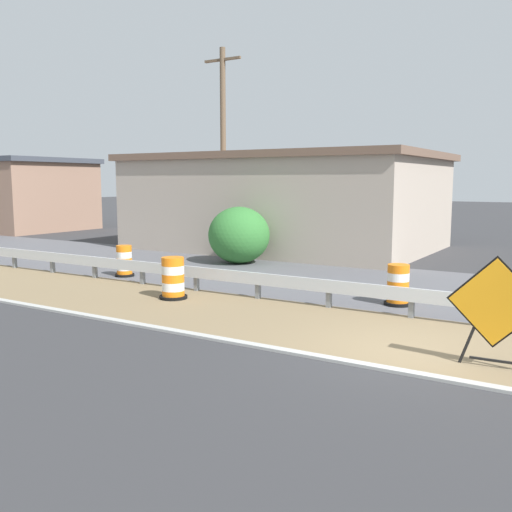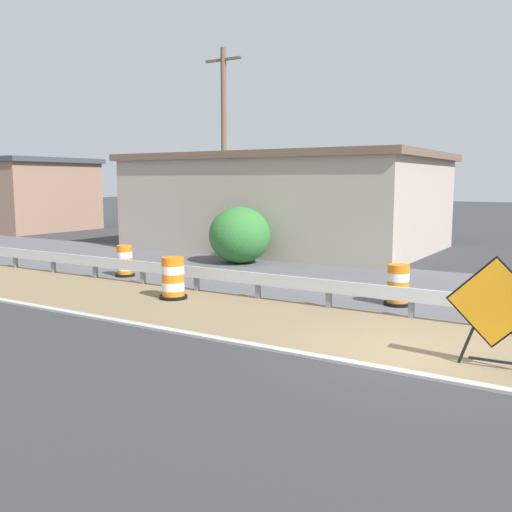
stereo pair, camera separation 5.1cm
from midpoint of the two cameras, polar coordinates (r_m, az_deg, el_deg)
The scene contains 13 objects.
ground_plane at distance 11.03m, azimuth 15.61°, elevation -9.22°, with size 160.00×160.00×0.00m, color #333335.
median_dirt_strip at distance 11.74m, azimuth 16.65°, elevation -8.23°, with size 3.92×120.00×0.01m, color #7F6B4C.
far_lane_asphalt at distance 17.00m, azimuth 21.55°, elevation -3.58°, with size 7.12×120.00×0.00m, color #56565B.
curb_near_edge at distance 9.84m, azimuth 13.45°, elevation -11.18°, with size 0.20×120.00×0.11m, color #ADADA8.
guardrail_median at distance 13.03m, azimuth 24.19°, elevation -4.69°, with size 0.18×47.57×0.71m.
warning_sign_diamond at distance 10.29m, azimuth 22.94°, elevation -4.77°, with size 0.13×1.57×1.92m.
traffic_barrel_nearest at distance 14.80m, azimuth 14.18°, elevation -3.03°, with size 0.68×0.68×1.04m.
traffic_barrel_close at distance 15.31m, azimuth -8.23°, elevation -2.39°, with size 0.75×0.75×1.12m.
traffic_barrel_mid at distance 19.19m, azimuth -12.98°, elevation -0.63°, with size 0.63×0.63×1.03m.
roadside_shop_near at distance 26.85m, azimuth 3.22°, elevation 5.53°, with size 9.19×13.70×4.34m.
roadside_shop_far at distance 41.34m, azimuth -24.04°, elevation 5.73°, with size 6.87×12.07×4.53m.
utility_pole_near at distance 24.88m, azimuth -3.18°, elevation 10.74°, with size 0.24×1.80×8.71m.
bush_roadside at distance 21.60m, azimuth -1.59°, elevation 2.12°, with size 2.35×2.35×2.16m, color #337533.
Camera 2 is at (-10.17, -2.88, 3.14)m, focal length 39.80 mm.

